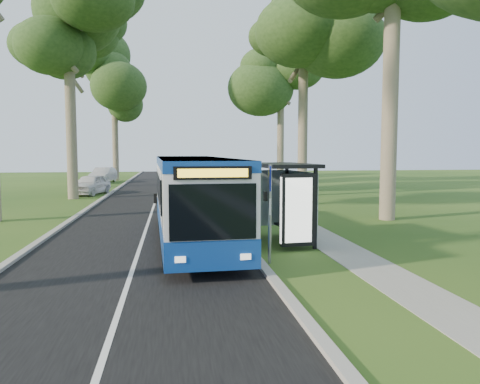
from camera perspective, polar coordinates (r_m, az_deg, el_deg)
The scene contains 17 objects.
ground at distance 14.98m, azimuth 1.21°, elevation -7.28°, with size 120.00×120.00×0.00m, color #264816.
road at distance 24.67m, azimuth -10.73°, elevation -2.48°, with size 7.00×100.00×0.02m, color black.
kerb_east at distance 24.76m, azimuth -2.60°, elevation -2.26°, with size 0.25×100.00×0.12m, color #9E9B93.
kerb_west at distance 25.06m, azimuth -18.75°, elevation -2.43°, with size 0.25×100.00×0.12m, color #9E9B93.
centre_line at distance 24.67m, azimuth -10.73°, elevation -2.46°, with size 0.12×100.00×0.01m, color white.
footpath at distance 25.23m, azimuth 4.20°, elevation -2.24°, with size 1.50×100.00×0.02m, color gray.
bus at distance 16.56m, azimuth -5.79°, elevation -0.76°, with size 2.82×11.24×2.95m.
bus_stop_sign at distance 13.19m, azimuth 3.66°, elevation -1.31°, with size 0.11×0.40×2.82m.
bus_shelter at distance 15.90m, azimuth 6.07°, elevation 0.53°, with size 2.07×3.38×2.77m.
litter_bin at distance 21.63m, azimuth 1.73°, elevation -2.12°, with size 0.57×0.57×1.00m.
car_white at distance 36.07m, azimuth -17.80°, elevation 0.88°, with size 1.77×4.39×1.49m, color white.
car_silver at distance 49.01m, azimuth -16.33°, elevation 1.99°, with size 1.65×4.74×1.56m, color #B2B5BA.
tree_west_c at distance 34.19m, azimuth -20.25°, elevation 19.17°, with size 5.20×5.20×15.85m.
tree_west_d at distance 44.13m, azimuth -20.11°, elevation 15.85°, with size 5.20×5.20×15.83m.
tree_west_e at distance 53.31m, azimuth -15.12°, elevation 12.80°, with size 5.20×5.20×14.28m.
tree_east_c at distance 34.71m, azimuth 7.79°, elevation 18.63°, with size 5.20×5.20×15.38m.
tree_east_d at distance 46.24m, azimuth 5.02°, elevation 14.23°, with size 5.20×5.20×14.32m.
Camera 1 is at (-2.41, -14.44, 3.19)m, focal length 35.00 mm.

